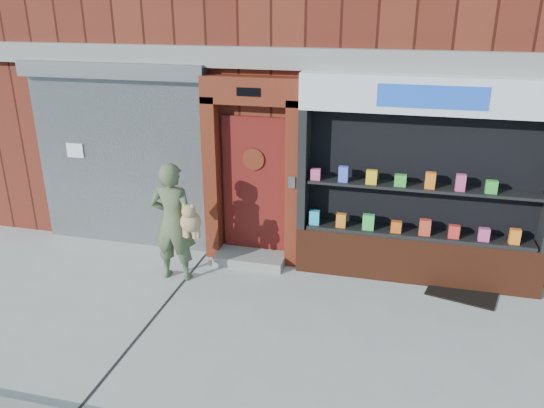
% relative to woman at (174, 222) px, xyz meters
% --- Properties ---
extents(ground, '(80.00, 80.00, 0.00)m').
position_rel_woman_xyz_m(ground, '(1.68, -0.97, -0.91)').
color(ground, '#9E9E99').
rests_on(ground, ground).
extents(shutter_bay, '(3.10, 0.30, 3.04)m').
position_rel_woman_xyz_m(shutter_bay, '(-1.32, 0.96, 0.81)').
color(shutter_bay, gray).
rests_on(shutter_bay, ground).
extents(red_door_bay, '(1.52, 0.58, 2.90)m').
position_rel_woman_xyz_m(red_door_bay, '(0.93, 0.89, 0.55)').
color(red_door_bay, '#5C1E0F').
rests_on(red_door_bay, ground).
extents(pharmacy_bay, '(3.50, 0.41, 3.00)m').
position_rel_woman_xyz_m(pharmacy_bay, '(3.43, 0.84, 0.46)').
color(pharmacy_bay, '#582614').
rests_on(pharmacy_bay, ground).
extents(woman, '(0.81, 0.48, 1.80)m').
position_rel_woman_xyz_m(woman, '(0.00, 0.00, 0.00)').
color(woman, '#50603F').
rests_on(woman, ground).
extents(doormat, '(1.07, 0.87, 0.02)m').
position_rel_woman_xyz_m(doormat, '(4.14, 0.58, -0.90)').
color(doormat, black).
rests_on(doormat, ground).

